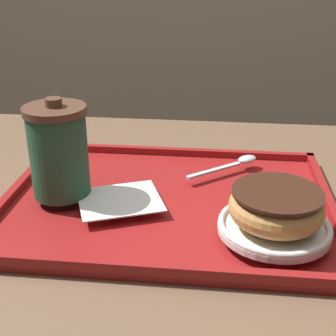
% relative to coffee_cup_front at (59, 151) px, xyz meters
% --- Properties ---
extents(cafe_table, '(1.00, 0.79, 0.71)m').
position_rel_coffee_cup_front_xyz_m(cafe_table, '(0.12, 0.02, -0.25)').
color(cafe_table, brown).
rests_on(cafe_table, ground_plane).
extents(serving_tray, '(0.47, 0.35, 0.02)m').
position_rel_coffee_cup_front_xyz_m(serving_tray, '(0.15, 0.02, -0.08)').
color(serving_tray, maroon).
rests_on(serving_tray, cafe_table).
extents(napkin_paper, '(0.14, 0.13, 0.00)m').
position_rel_coffee_cup_front_xyz_m(napkin_paper, '(0.09, -0.01, -0.06)').
color(napkin_paper, white).
rests_on(napkin_paper, serving_tray).
extents(coffee_cup_front, '(0.09, 0.09, 0.14)m').
position_rel_coffee_cup_front_xyz_m(coffee_cup_front, '(0.00, 0.00, 0.00)').
color(coffee_cup_front, '#235638').
rests_on(coffee_cup_front, serving_tray).
extents(plate_with_chocolate_donut, '(0.14, 0.14, 0.01)m').
position_rel_coffee_cup_front_xyz_m(plate_with_chocolate_donut, '(0.29, -0.07, -0.06)').
color(plate_with_chocolate_donut, white).
rests_on(plate_with_chocolate_donut, serving_tray).
extents(donut_chocolate_glazed, '(0.12, 0.12, 0.04)m').
position_rel_coffee_cup_front_xyz_m(donut_chocolate_glazed, '(0.29, -0.07, -0.03)').
color(donut_chocolate_glazed, tan).
rests_on(donut_chocolate_glazed, plate_with_chocolate_donut).
extents(spoon, '(0.12, 0.10, 0.01)m').
position_rel_coffee_cup_front_xyz_m(spoon, '(0.25, 0.13, -0.06)').
color(spoon, silver).
rests_on(spoon, serving_tray).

